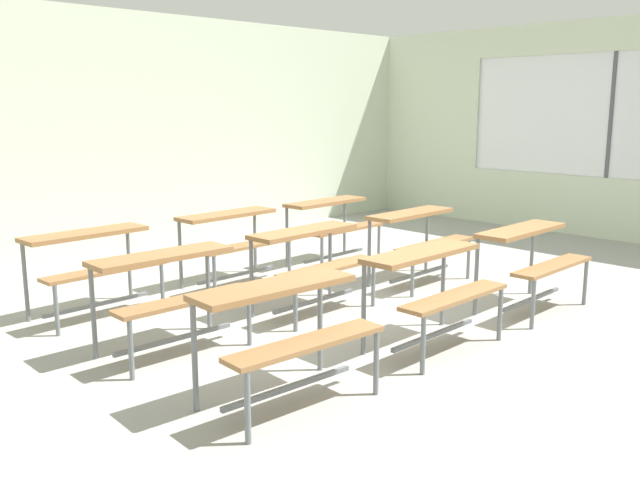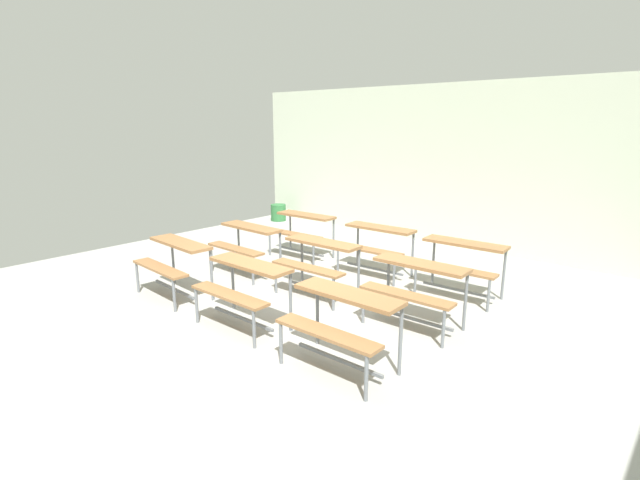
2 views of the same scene
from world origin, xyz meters
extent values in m
cube|color=#9E9E99|center=(0.00, 0.00, -0.03)|extent=(10.00, 9.00, 0.05)
cube|color=beige|center=(0.00, 4.50, 1.50)|extent=(10.00, 0.12, 3.00)
cube|color=olive|center=(-1.76, -0.38, 0.72)|extent=(1.11, 0.38, 0.04)
cube|color=olive|center=(-1.77, -0.70, 0.44)|extent=(1.11, 0.28, 0.03)
cylinder|color=slate|center=(-2.25, -0.22, 0.36)|extent=(0.04, 0.04, 0.72)
cylinder|color=slate|center=(-1.25, -0.27, 0.36)|extent=(0.04, 0.04, 0.72)
cylinder|color=slate|center=(-2.28, -0.77, 0.22)|extent=(0.04, 0.04, 0.44)
cylinder|color=slate|center=(-1.28, -0.82, 0.22)|extent=(0.04, 0.04, 0.44)
cube|color=slate|center=(-1.76, -0.52, 0.10)|extent=(1.00, 0.08, 0.03)
cube|color=olive|center=(-0.30, -0.40, 0.72)|extent=(1.10, 0.33, 0.04)
cube|color=olive|center=(-0.30, -0.72, 0.44)|extent=(1.10, 0.23, 0.03)
cylinder|color=slate|center=(-0.80, -0.27, 0.36)|extent=(0.04, 0.04, 0.72)
cylinder|color=slate|center=(0.20, -0.26, 0.36)|extent=(0.04, 0.04, 0.72)
cylinder|color=slate|center=(-0.80, -0.82, 0.22)|extent=(0.04, 0.04, 0.44)
cylinder|color=slate|center=(0.20, -0.81, 0.22)|extent=(0.04, 0.04, 0.44)
cube|color=slate|center=(-0.30, -0.54, 0.10)|extent=(1.00, 0.05, 0.03)
cube|color=olive|center=(1.14, -0.43, 0.72)|extent=(1.11, 0.34, 0.04)
cube|color=olive|center=(1.14, -0.75, 0.44)|extent=(1.10, 0.24, 0.03)
cylinder|color=slate|center=(0.63, -0.30, 0.36)|extent=(0.04, 0.04, 0.72)
cylinder|color=slate|center=(1.63, -0.28, 0.36)|extent=(0.04, 0.04, 0.72)
cylinder|color=slate|center=(0.65, -0.85, 0.22)|extent=(0.04, 0.04, 0.44)
cylinder|color=slate|center=(1.64, -0.83, 0.22)|extent=(0.04, 0.04, 0.44)
cube|color=slate|center=(1.14, -0.57, 0.10)|extent=(1.00, 0.05, 0.03)
cube|color=olive|center=(-1.79, 0.89, 0.72)|extent=(1.10, 0.33, 0.04)
cube|color=olive|center=(-1.79, 0.57, 0.44)|extent=(1.10, 0.23, 0.03)
cylinder|color=slate|center=(-2.29, 1.04, 0.36)|extent=(0.04, 0.04, 0.72)
cylinder|color=slate|center=(-1.29, 1.03, 0.36)|extent=(0.04, 0.04, 0.72)
cylinder|color=slate|center=(-2.29, 0.49, 0.22)|extent=(0.04, 0.04, 0.44)
cylinder|color=slate|center=(-1.29, 0.48, 0.22)|extent=(0.04, 0.04, 0.44)
cube|color=slate|center=(-1.79, 0.75, 0.10)|extent=(1.00, 0.04, 0.03)
cube|color=olive|center=(-0.33, 0.90, 0.72)|extent=(1.11, 0.36, 0.04)
cube|color=olive|center=(-0.32, 0.58, 0.44)|extent=(1.11, 0.26, 0.03)
cylinder|color=slate|center=(-0.84, 1.03, 0.36)|extent=(0.04, 0.04, 0.72)
cylinder|color=slate|center=(0.16, 1.06, 0.36)|extent=(0.04, 0.04, 0.72)
cylinder|color=slate|center=(-0.82, 0.48, 0.22)|extent=(0.04, 0.04, 0.44)
cylinder|color=slate|center=(0.18, 0.51, 0.22)|extent=(0.04, 0.04, 0.44)
cube|color=slate|center=(-0.33, 0.76, 0.10)|extent=(1.00, 0.07, 0.03)
cube|color=olive|center=(1.17, 0.88, 0.72)|extent=(1.11, 0.36, 0.04)
cube|color=olive|center=(1.18, 0.56, 0.44)|extent=(1.11, 0.26, 0.03)
cylinder|color=slate|center=(0.67, 1.00, 0.36)|extent=(0.04, 0.04, 0.72)
cylinder|color=slate|center=(1.67, 1.04, 0.36)|extent=(0.04, 0.04, 0.72)
cylinder|color=slate|center=(0.69, 0.45, 0.22)|extent=(0.04, 0.04, 0.44)
cylinder|color=slate|center=(1.69, 0.49, 0.22)|extent=(0.04, 0.04, 0.44)
cube|color=slate|center=(1.18, 0.74, 0.10)|extent=(1.00, 0.07, 0.03)
cube|color=olive|center=(-1.80, 2.16, 0.72)|extent=(1.11, 0.37, 0.04)
cube|color=olive|center=(-1.79, 1.84, 0.44)|extent=(1.11, 0.27, 0.03)
cylinder|color=slate|center=(-2.31, 2.27, 0.36)|extent=(0.04, 0.04, 0.72)
cylinder|color=slate|center=(-1.31, 2.32, 0.36)|extent=(0.04, 0.04, 0.72)
cylinder|color=slate|center=(-2.28, 1.72, 0.22)|extent=(0.04, 0.04, 0.44)
cylinder|color=slate|center=(-1.28, 1.77, 0.22)|extent=(0.04, 0.04, 0.44)
cube|color=slate|center=(-1.79, 2.02, 0.10)|extent=(1.00, 0.08, 0.03)
cube|color=olive|center=(-0.25, 2.17, 0.72)|extent=(1.11, 0.37, 0.04)
cube|color=olive|center=(-0.24, 1.85, 0.44)|extent=(1.11, 0.27, 0.03)
cylinder|color=slate|center=(-0.76, 2.28, 0.36)|extent=(0.04, 0.04, 0.72)
cylinder|color=slate|center=(0.24, 2.33, 0.36)|extent=(0.04, 0.04, 0.72)
cylinder|color=slate|center=(-0.73, 1.73, 0.22)|extent=(0.04, 0.04, 0.44)
cylinder|color=slate|center=(0.27, 1.78, 0.22)|extent=(0.04, 0.04, 0.44)
cube|color=slate|center=(-0.25, 2.03, 0.10)|extent=(1.00, 0.08, 0.03)
cube|color=olive|center=(1.14, 2.13, 0.72)|extent=(1.11, 0.37, 0.04)
cube|color=olive|center=(1.16, 1.81, 0.44)|extent=(1.11, 0.27, 0.03)
cylinder|color=slate|center=(0.63, 2.24, 0.36)|extent=(0.04, 0.04, 0.72)
cylinder|color=slate|center=(1.63, 2.29, 0.36)|extent=(0.04, 0.04, 0.72)
cylinder|color=slate|center=(0.66, 1.69, 0.22)|extent=(0.04, 0.04, 0.44)
cylinder|color=slate|center=(1.66, 1.74, 0.22)|extent=(0.04, 0.04, 0.44)
cube|color=slate|center=(1.15, 1.99, 0.10)|extent=(1.00, 0.08, 0.03)
cylinder|color=#2D6B38|center=(-4.36, 3.94, 0.19)|extent=(0.36, 0.36, 0.39)
camera|label=1|loc=(-4.39, -3.54, 1.83)|focal=38.21mm
camera|label=2|loc=(3.67, -3.73, 2.29)|focal=26.25mm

